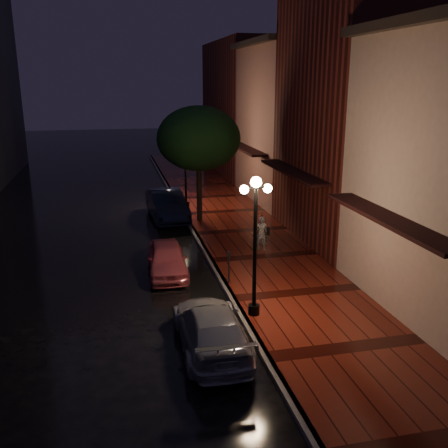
{
  "coord_description": "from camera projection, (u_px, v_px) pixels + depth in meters",
  "views": [
    {
      "loc": [
        -3.65,
        -18.51,
        7.1
      ],
      "look_at": [
        0.71,
        0.78,
        1.4
      ],
      "focal_mm": 40.0,
      "sensor_mm": 36.0,
      "label": 1
    }
  ],
  "objects": [
    {
      "name": "sidewalk",
      "position": [
        265.0,
        258.0,
        20.55
      ],
      "size": [
        4.5,
        60.0,
        0.15
      ],
      "primitive_type": "cube",
      "color": "#49130D",
      "rests_on": "ground"
    },
    {
      "name": "curb",
      "position": [
        211.0,
        262.0,
        20.07
      ],
      "size": [
        0.25,
        60.0,
        0.15
      ],
      "primitive_type": "cube",
      "color": "#595451",
      "rests_on": "ground"
    },
    {
      "name": "streetlamp_far",
      "position": [
        185.0,
        164.0,
        27.88
      ],
      "size": [
        0.96,
        0.36,
        4.31
      ],
      "color": "black",
      "rests_on": "sidewalk"
    },
    {
      "name": "silver_car",
      "position": [
        211.0,
        328.0,
        13.57
      ],
      "size": [
        1.81,
        4.33,
        1.25
      ],
      "primitive_type": "imported",
      "rotation": [
        0.0,
        0.0,
        3.13
      ],
      "color": "#9A9AA1",
      "rests_on": "ground"
    },
    {
      "name": "storefront_extra",
      "position": [
        248.0,
        108.0,
        38.93
      ],
      "size": [
        5.0,
        12.0,
        10.0
      ],
      "primitive_type": "cube",
      "color": "#511914",
      "rests_on": "ground"
    },
    {
      "name": "streetlamp_near",
      "position": [
        255.0,
        239.0,
        14.76
      ],
      "size": [
        0.96,
        0.36,
        4.31
      ],
      "color": "black",
      "rests_on": "sidewalk"
    },
    {
      "name": "street_tree",
      "position": [
        199.0,
        141.0,
        24.66
      ],
      "size": [
        4.16,
        4.16,
        5.8
      ],
      "color": "black",
      "rests_on": "sidewalk"
    },
    {
      "name": "storefront_mid",
      "position": [
        357.0,
        118.0,
        21.92
      ],
      "size": [
        5.0,
        8.0,
        11.0
      ],
      "primitive_type": "cube",
      "color": "#511914",
      "rests_on": "ground"
    },
    {
      "name": "storefront_far",
      "position": [
        293.0,
        126.0,
        29.7
      ],
      "size": [
        5.0,
        8.0,
        9.0
      ],
      "primitive_type": "cube",
      "color": "#8C5951",
      "rests_on": "ground"
    },
    {
      "name": "ground",
      "position": [
        211.0,
        264.0,
        20.09
      ],
      "size": [
        120.0,
        120.0,
        0.0
      ],
      "primitive_type": "plane",
      "color": "black",
      "rests_on": "ground"
    },
    {
      "name": "navy_car",
      "position": [
        167.0,
        205.0,
        26.28
      ],
      "size": [
        1.99,
        4.82,
        1.55
      ],
      "primitive_type": "imported",
      "rotation": [
        0.0,
        0.0,
        0.07
      ],
      "color": "black",
      "rests_on": "ground"
    },
    {
      "name": "woman_with_umbrella",
      "position": [
        262.0,
        219.0,
        20.84
      ],
      "size": [
        0.87,
        0.89,
        2.1
      ],
      "rotation": [
        0.0,
        0.0,
        2.74
      ],
      "color": "silver",
      "rests_on": "sidewalk"
    },
    {
      "name": "pink_car",
      "position": [
        167.0,
        259.0,
        18.85
      ],
      "size": [
        1.59,
        3.63,
        1.22
      ],
      "primitive_type": "imported",
      "rotation": [
        0.0,
        0.0,
        -0.04
      ],
      "color": "#C7525D",
      "rests_on": "ground"
    },
    {
      "name": "parking_meter",
      "position": [
        229.0,
        264.0,
        17.56
      ],
      "size": [
        0.12,
        0.1,
        1.19
      ],
      "rotation": [
        0.0,
        0.0,
        -0.21
      ],
      "color": "black",
      "rests_on": "sidewalk"
    }
  ]
}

